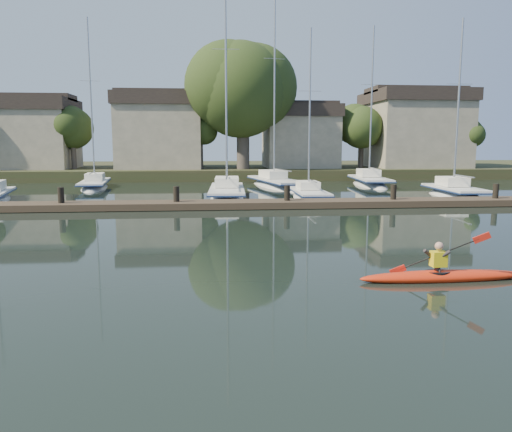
{
  "coord_description": "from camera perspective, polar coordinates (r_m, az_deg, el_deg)",
  "views": [
    {
      "loc": [
        -1.2,
        -12.86,
        3.53
      ],
      "look_at": [
        0.25,
        2.81,
        1.2
      ],
      "focal_mm": 35.0,
      "sensor_mm": 36.0,
      "label": 1
    }
  ],
  "objects": [
    {
      "name": "kayak",
      "position": [
        13.8,
        20.5,
        -6.22
      ],
      "size": [
        4.44,
        0.9,
        1.42
      ],
      "rotation": [
        0.0,
        0.0,
        0.02
      ],
      "color": "red",
      "rests_on": "ground"
    },
    {
      "name": "sailboat_6",
      "position": [
        40.01,
        2.19,
        3.07
      ],
      "size": [
        4.27,
        10.97,
        17.07
      ],
      "rotation": [
        0.0,
        0.0,
        0.19
      ],
      "color": "white",
      "rests_on": "ground"
    },
    {
      "name": "sailboat_5",
      "position": [
        40.95,
        -17.93,
        2.82
      ],
      "size": [
        2.92,
        8.65,
        14.04
      ],
      "rotation": [
        0.0,
        0.0,
        0.11
      ],
      "color": "white",
      "rests_on": "ground"
    },
    {
      "name": "sailboat_7",
      "position": [
        42.42,
        12.83,
        3.15
      ],
      "size": [
        2.97,
        8.94,
        14.18
      ],
      "rotation": [
        0.0,
        0.0,
        -0.08
      ],
      "color": "white",
      "rests_on": "ground"
    },
    {
      "name": "dock",
      "position": [
        27.1,
        -2.72,
        1.36
      ],
      "size": [
        34.0,
        2.0,
        1.8
      ],
      "color": "#3F3024",
      "rests_on": "ground"
    },
    {
      "name": "ground",
      "position": [
        13.39,
        0.03,
        -6.87
      ],
      "size": [
        160.0,
        160.0,
        0.0
      ],
      "primitive_type": "plane",
      "color": "black",
      "rests_on": "ground"
    },
    {
      "name": "sailboat_3",
      "position": [
        31.74,
        6.06,
        1.67
      ],
      "size": [
        2.0,
        7.21,
        11.59
      ],
      "rotation": [
        0.0,
        0.0,
        -0.02
      ],
      "color": "white",
      "rests_on": "ground"
    },
    {
      "name": "sailboat_2",
      "position": [
        32.25,
        -3.33,
        1.77
      ],
      "size": [
        2.67,
        9.74,
        15.97
      ],
      "rotation": [
        0.0,
        0.0,
        -0.04
      ],
      "color": "white",
      "rests_on": "ground"
    },
    {
      "name": "shore",
      "position": [
        53.23,
        -2.29,
        8.09
      ],
      "size": [
        90.0,
        25.25,
        12.75
      ],
      "color": "#29361B",
      "rests_on": "ground"
    },
    {
      "name": "sailboat_4",
      "position": [
        35.16,
        21.7,
        1.72
      ],
      "size": [
        2.52,
        7.51,
        12.62
      ],
      "rotation": [
        0.0,
        0.0,
        -0.04
      ],
      "color": "white",
      "rests_on": "ground"
    }
  ]
}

